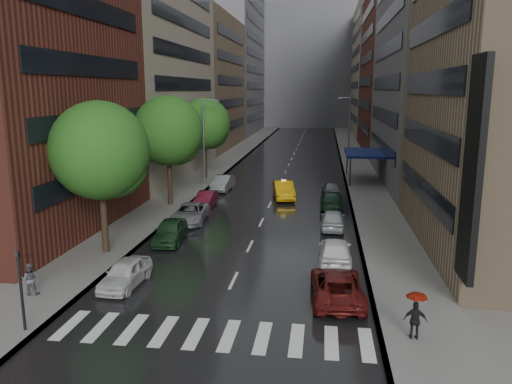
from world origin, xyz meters
TOP-DOWN VIEW (x-y plane):
  - ground at (0.00, 0.00)m, footprint 220.00×220.00m
  - road at (0.00, 50.00)m, footprint 14.00×140.00m
  - sidewalk_left at (-9.00, 50.00)m, footprint 4.00×140.00m
  - sidewalk_right at (9.00, 50.00)m, footprint 4.00×140.00m
  - crosswalk at (0.20, -2.00)m, footprint 13.15×2.80m
  - buildings_left at (-15.00, 58.79)m, footprint 8.00×108.00m
  - buildings_right at (15.00, 56.70)m, footprint 8.05×109.10m
  - building_far at (0.00, 118.00)m, footprint 40.00×14.00m
  - tree_near at (-8.60, 7.26)m, footprint 5.90×5.90m
  - tree_mid at (-8.60, 20.56)m, footprint 5.98×5.98m
  - tree_far at (-8.60, 33.79)m, footprint 5.73×5.73m
  - taxi at (1.01, 24.69)m, footprint 2.58×5.19m
  - parked_cars_left at (-5.40, 15.09)m, footprint 2.61×29.69m
  - parked_cars_right at (5.40, 12.62)m, footprint 2.72×29.30m
  - ped_black_umbrella at (-9.43, 0.52)m, footprint 0.96×0.98m
  - ped_red_umbrella at (8.41, -1.51)m, footprint 0.96×0.82m
  - traffic_light at (-7.60, -2.93)m, footprint 0.18×0.15m
  - street_lamp_left at (-7.72, 30.00)m, footprint 1.74×0.22m
  - street_lamp_right at (7.72, 45.00)m, footprint 1.74×0.22m
  - awning at (8.98, 35.00)m, footprint 4.00×8.00m

SIDE VIEW (x-z plane):
  - ground at x=0.00m, z-range 0.00..0.00m
  - road at x=0.00m, z-range 0.00..0.01m
  - crosswalk at x=0.20m, z-range 0.01..0.02m
  - sidewalk_left at x=-9.00m, z-range 0.00..0.15m
  - sidewalk_right at x=9.00m, z-range 0.00..0.15m
  - parked_cars_left at x=-5.40m, z-range -0.05..1.49m
  - parked_cars_right at x=5.40m, z-range -0.06..1.52m
  - taxi at x=1.01m, z-range 0.00..1.63m
  - ped_red_umbrella at x=8.41m, z-range 0.33..2.34m
  - ped_black_umbrella at x=-9.43m, z-range 0.35..2.44m
  - traffic_light at x=-7.60m, z-range 0.50..3.95m
  - awning at x=8.98m, z-range 1.57..4.70m
  - street_lamp_left at x=-7.72m, z-range 0.39..9.39m
  - street_lamp_right at x=7.72m, z-range 0.39..9.39m
  - tree_far at x=-8.60m, z-range 1.68..10.81m
  - tree_near at x=-8.60m, z-range 1.73..11.13m
  - tree_mid at x=-8.60m, z-range 1.76..11.30m
  - buildings_right at x=15.00m, z-range -2.97..33.03m
  - buildings_left at x=-15.00m, z-range -3.01..34.99m
  - building_far at x=0.00m, z-range 0.00..32.00m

